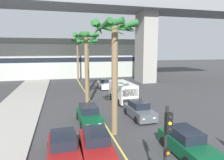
{
  "coord_description": "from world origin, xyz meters",
  "views": [
    {
      "loc": [
        -3.54,
        0.54,
        6.28
      ],
      "look_at": [
        0.0,
        14.0,
        4.17
      ],
      "focal_mm": 31.98,
      "sensor_mm": 36.0,
      "label": 1
    }
  ],
  "objects": [
    {
      "name": "pier_building_backdrop",
      "position": [
        0.0,
        48.67,
        4.29
      ],
      "size": [
        38.72,
        8.04,
        8.7
      ],
      "color": "#ADB2A8",
      "rests_on": "ground"
    },
    {
      "name": "palm_tree_mid_median",
      "position": [
        0.52,
        29.95,
        6.41
      ],
      "size": [
        3.32,
        3.28,
        7.9
      ],
      "color": "brown",
      "rests_on": "ground"
    },
    {
      "name": "palm_tree_far_median",
      "position": [
        0.04,
        41.7,
        6.76
      ],
      "size": [
        2.63,
        2.66,
        8.54
      ],
      "color": "brown",
      "rests_on": "ground"
    },
    {
      "name": "car_queue_third",
      "position": [
        3.48,
        32.03,
        0.72
      ],
      "size": [
        1.92,
        4.14,
        1.56
      ],
      "color": "white",
      "rests_on": "ground"
    },
    {
      "name": "car_queue_sixth",
      "position": [
        -1.27,
        16.99,
        0.72
      ],
      "size": [
        1.93,
        4.15,
        1.56
      ],
      "color": "#0C4728",
      "rests_on": "ground"
    },
    {
      "name": "lane_stripe_center",
      "position": [
        0.0,
        24.0,
        0.0
      ],
      "size": [
        0.14,
        56.0,
        0.01
      ],
      "primitive_type": "cube",
      "color": "#DBCC4C",
      "rests_on": "ground"
    },
    {
      "name": "car_queue_fourth",
      "position": [
        -1.65,
        11.43,
        0.72
      ],
      "size": [
        1.93,
        4.15,
        1.56
      ],
      "color": "maroon",
      "rests_on": "ground"
    },
    {
      "name": "palm_tree_farthest_median",
      "position": [
        0.26,
        14.32,
        6.72
      ],
      "size": [
        3.43,
        3.46,
        8.43
      ],
      "color": "brown",
      "rests_on": "ground"
    },
    {
      "name": "bridge_overpass",
      "position": [
        1.32,
        36.89,
        14.0
      ],
      "size": [
        69.01,
        8.0,
        17.65
      ],
      "color": "slate",
      "rests_on": "ground"
    },
    {
      "name": "palm_tree_near_median",
      "position": [
        -0.7,
        22.27,
        6.66
      ],
      "size": [
        2.96,
        2.98,
        8.23
      ],
      "color": "brown",
      "rests_on": "ground"
    },
    {
      "name": "traffic_light_median_near",
      "position": [
        0.3,
        6.94,
        2.71
      ],
      "size": [
        0.24,
        0.37,
        4.2
      ],
      "color": "black",
      "rests_on": "ground"
    },
    {
      "name": "delivery_van",
      "position": [
        3.72,
        23.16,
        1.29
      ],
      "size": [
        2.27,
        5.3,
        2.36
      ],
      "color": "silver",
      "rests_on": "ground"
    },
    {
      "name": "car_queue_front",
      "position": [
        3.66,
        10.32,
        0.72
      ],
      "size": [
        1.87,
        4.12,
        1.56
      ],
      "color": "#0C4728",
      "rests_on": "ground"
    },
    {
      "name": "car_queue_second",
      "position": [
        -3.51,
        11.44,
        0.72
      ],
      "size": [
        1.92,
        4.14,
        1.56
      ],
      "color": "maroon",
      "rests_on": "ground"
    },
    {
      "name": "sidewalk_left",
      "position": [
        -8.0,
        16.0,
        0.07
      ],
      "size": [
        4.8,
        80.0,
        0.15
      ],
      "primitive_type": "cube",
      "color": "#9E9991",
      "rests_on": "ground"
    },
    {
      "name": "car_queue_fifth",
      "position": [
        3.45,
        17.2,
        0.72
      ],
      "size": [
        1.92,
        4.15,
        1.56
      ],
      "color": "#4C5156",
      "rests_on": "ground"
    }
  ]
}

